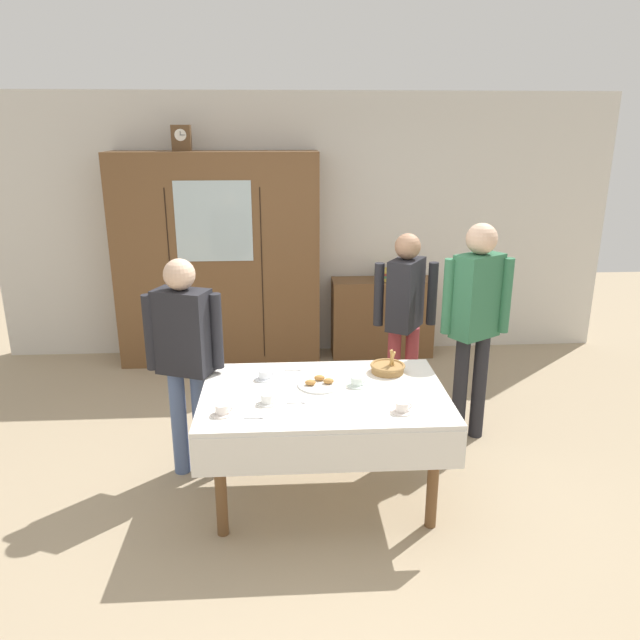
# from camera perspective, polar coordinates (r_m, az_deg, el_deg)

# --- Properties ---
(ground_plane) EXTENTS (12.00, 12.00, 0.00)m
(ground_plane) POSITION_cam_1_polar(r_m,az_deg,el_deg) (4.42, 0.16, -14.60)
(ground_plane) COLOR tan
(ground_plane) RESTS_ON ground
(back_wall) EXTENTS (6.40, 0.10, 2.70)m
(back_wall) POSITION_cam_1_polar(r_m,az_deg,el_deg) (6.46, -1.34, 8.71)
(back_wall) COLOR silver
(back_wall) RESTS_ON ground
(dining_table) EXTENTS (1.55, 1.04, 0.76)m
(dining_table) POSITION_cam_1_polar(r_m,az_deg,el_deg) (3.90, 0.39, -8.34)
(dining_table) COLOR brown
(dining_table) RESTS_ON ground
(wall_cabinet) EXTENTS (2.03, 0.46, 2.14)m
(wall_cabinet) POSITION_cam_1_polar(r_m,az_deg,el_deg) (6.25, -9.52, 5.55)
(wall_cabinet) COLOR brown
(wall_cabinet) RESTS_ON ground
(mantel_clock) EXTENTS (0.18, 0.11, 0.24)m
(mantel_clock) POSITION_cam_1_polar(r_m,az_deg,el_deg) (6.15, -12.88, 16.32)
(mantel_clock) COLOR brown
(mantel_clock) RESTS_ON wall_cabinet
(bookshelf_low) EXTENTS (1.07, 0.35, 0.83)m
(bookshelf_low) POSITION_cam_1_polar(r_m,az_deg,el_deg) (6.52, 5.84, 0.25)
(bookshelf_low) COLOR brown
(bookshelf_low) RESTS_ON ground
(book_stack) EXTENTS (0.15, 0.22, 0.11)m
(book_stack) POSITION_cam_1_polar(r_m,az_deg,el_deg) (6.39, 5.97, 4.27)
(book_stack) COLOR #B29333
(book_stack) RESTS_ON bookshelf_low
(tea_cup_far_right) EXTENTS (0.13, 0.13, 0.06)m
(tea_cup_far_right) POSITION_cam_1_polar(r_m,az_deg,el_deg) (3.63, -9.18, -8.38)
(tea_cup_far_right) COLOR white
(tea_cup_far_right) RESTS_ON dining_table
(tea_cup_near_left) EXTENTS (0.13, 0.13, 0.06)m
(tea_cup_near_left) POSITION_cam_1_polar(r_m,az_deg,el_deg) (3.96, 3.47, -5.82)
(tea_cup_near_left) COLOR silver
(tea_cup_near_left) RESTS_ON dining_table
(tea_cup_far_left) EXTENTS (0.13, 0.13, 0.06)m
(tea_cup_far_left) POSITION_cam_1_polar(r_m,az_deg,el_deg) (4.07, -5.25, -5.22)
(tea_cup_far_left) COLOR white
(tea_cup_far_left) RESTS_ON dining_table
(tea_cup_center) EXTENTS (0.13, 0.13, 0.06)m
(tea_cup_center) POSITION_cam_1_polar(r_m,az_deg,el_deg) (3.73, -4.98, -7.43)
(tea_cup_center) COLOR white
(tea_cup_center) RESTS_ON dining_table
(tea_cup_mid_right) EXTENTS (0.13, 0.13, 0.06)m
(tea_cup_mid_right) POSITION_cam_1_polar(r_m,az_deg,el_deg) (3.64, 7.70, -8.19)
(tea_cup_mid_right) COLOR white
(tea_cup_mid_right) RESTS_ON dining_table
(bread_basket) EXTENTS (0.24, 0.24, 0.16)m
(bread_basket) POSITION_cam_1_polar(r_m,az_deg,el_deg) (4.18, 6.38, -4.46)
(bread_basket) COLOR #9E7542
(bread_basket) RESTS_ON dining_table
(pastry_plate) EXTENTS (0.28, 0.28, 0.05)m
(pastry_plate) POSITION_cam_1_polar(r_m,az_deg,el_deg) (3.96, -0.07, -5.99)
(pastry_plate) COLOR white
(pastry_plate) RESTS_ON dining_table
(spoon_far_right) EXTENTS (0.12, 0.02, 0.01)m
(spoon_far_right) POSITION_cam_1_polar(r_m,az_deg,el_deg) (3.57, -5.91, -9.12)
(spoon_far_right) COLOR silver
(spoon_far_right) RESTS_ON dining_table
(spoon_near_right) EXTENTS (0.12, 0.02, 0.01)m
(spoon_near_right) POSITION_cam_1_polar(r_m,az_deg,el_deg) (3.73, -1.96, -7.75)
(spoon_near_right) COLOR silver
(spoon_near_right) RESTS_ON dining_table
(spoon_near_left) EXTENTS (0.12, 0.02, 0.01)m
(spoon_near_left) POSITION_cam_1_polar(r_m,az_deg,el_deg) (4.21, -2.27, -4.70)
(spoon_near_left) COLOR silver
(spoon_near_left) RESTS_ON dining_table
(person_behind_table_right) EXTENTS (0.52, 0.36, 1.70)m
(person_behind_table_right) POSITION_cam_1_polar(r_m,az_deg,el_deg) (4.70, 14.42, 0.81)
(person_behind_table_right) COLOR #232328
(person_behind_table_right) RESTS_ON ground
(person_behind_table_left) EXTENTS (0.52, 0.41, 1.56)m
(person_behind_table_left) POSITION_cam_1_polar(r_m,az_deg,el_deg) (5.03, 7.99, 1.12)
(person_behind_table_left) COLOR #933338
(person_behind_table_left) RESTS_ON ground
(person_near_right_end) EXTENTS (0.52, 0.32, 1.55)m
(person_near_right_end) POSITION_cam_1_polar(r_m,az_deg,el_deg) (4.19, -12.59, -2.62)
(person_near_right_end) COLOR slate
(person_near_right_end) RESTS_ON ground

